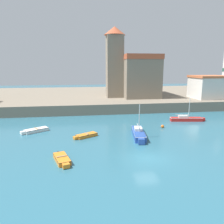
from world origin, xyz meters
TOP-DOWN VIEW (x-y plane):
  - ground_plane at (0.00, 0.00)m, footprint 200.00×200.00m
  - quay_seawall at (0.00, 41.85)m, footprint 120.00×40.00m
  - dinghy_orange_0 at (-9.06, 0.23)m, footprint 2.10×3.71m
  - sailboat_blue_1 at (1.00, 7.09)m, footprint 2.35×6.51m
  - dinghy_orange_2 at (-6.36, 8.04)m, footprint 3.49×2.52m
  - dinghy_white_3 at (-13.87, 11.63)m, footprint 3.97×3.08m
  - sailboat_red_4 at (12.04, 14.71)m, footprint 6.28×2.02m
  - mooring_buoy at (6.06, 11.00)m, footprint 0.50×0.50m
  - church at (6.90, 35.03)m, footprint 13.34×15.65m
  - harbor_shed_mid_row at (24.00, 27.63)m, footprint 7.98×7.34m

SIDE VIEW (x-z plane):
  - ground_plane at x=0.00m, z-range 0.00..0.00m
  - dinghy_orange_2 at x=-6.36m, z-range -0.01..0.51m
  - mooring_buoy at x=6.06m, z-range 0.00..0.50m
  - dinghy_white_3 at x=-13.87m, z-range -0.01..0.56m
  - dinghy_orange_0 at x=-9.06m, z-range -0.01..0.56m
  - sailboat_red_4 at x=12.04m, z-range -1.74..2.56m
  - sailboat_blue_1 at x=1.00m, z-range -1.85..2.84m
  - quay_seawall at x=0.00m, z-range 0.00..2.15m
  - harbor_shed_mid_row at x=24.00m, z-range 2.17..7.66m
  - church at x=6.90m, z-range -0.46..16.61m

